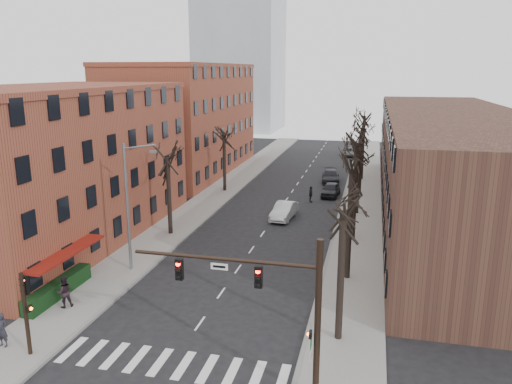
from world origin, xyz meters
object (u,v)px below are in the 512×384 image
Objects in this scene: parked_car_mid at (330,176)px; pedestrian_a at (2,330)px; silver_sedan at (284,211)px; parked_car_near at (331,190)px.

parked_car_mid is 44.26m from pedestrian_a.
pedestrian_a is (-9.75, -25.55, 0.26)m from silver_sedan.
parked_car_mid is at bearing 99.30° from parked_car_near.
silver_sedan is 0.91× the size of parked_car_mid.
pedestrian_a is (-13.26, -35.33, 0.29)m from parked_car_near.
parked_car_near is at bearing -90.23° from parked_car_mid.
parked_car_mid reaches higher than parked_car_near.
pedestrian_a reaches higher than parked_car_mid.
pedestrian_a is at bearing -106.58° from parked_car_near.
parked_car_near is 2.46× the size of pedestrian_a.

